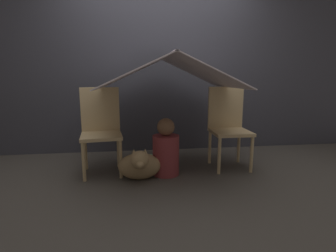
% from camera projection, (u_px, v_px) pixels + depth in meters
% --- Properties ---
extents(ground_plane, '(8.80, 8.80, 0.00)m').
position_uv_depth(ground_plane, '(169.00, 173.00, 2.94)').
color(ground_plane, '#47423D').
extents(wall_back, '(7.00, 0.05, 2.50)m').
position_uv_depth(wall_back, '(160.00, 64.00, 3.69)').
color(wall_back, '#3D3D47').
rests_on(wall_back, ground_plane).
extents(chair_left, '(0.48, 0.48, 0.95)m').
position_uv_depth(chair_left, '(101.00, 127.00, 2.93)').
color(chair_left, '#D1B27F').
rests_on(chair_left, ground_plane).
extents(chair_right, '(0.43, 0.43, 0.95)m').
position_uv_depth(chair_right, '(228.00, 124.00, 3.12)').
color(chair_right, '#D1B27F').
rests_on(chair_right, ground_plane).
extents(sheet_canopy, '(1.47, 1.22, 0.35)m').
position_uv_depth(sheet_canopy, '(168.00, 71.00, 2.83)').
color(sheet_canopy, silver).
extents(person_front, '(0.29, 0.29, 0.63)m').
position_uv_depth(person_front, '(166.00, 151.00, 2.87)').
color(person_front, maroon).
rests_on(person_front, ground_plane).
extents(dog, '(0.44, 0.40, 0.38)m').
position_uv_depth(dog, '(140.00, 165.00, 2.71)').
color(dog, '#9E7F56').
rests_on(dog, ground_plane).
extents(floor_cushion, '(0.35, 0.28, 0.10)m').
position_uv_depth(floor_cushion, '(153.00, 161.00, 3.21)').
color(floor_cushion, '#7FB27F').
rests_on(floor_cushion, ground_plane).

